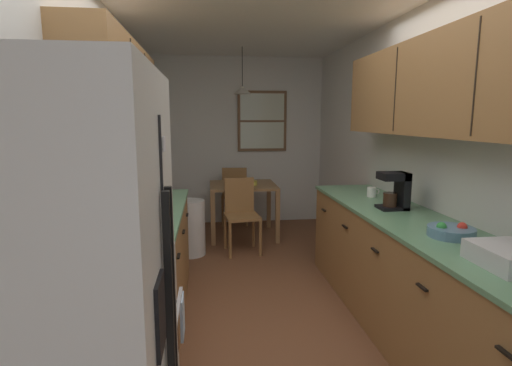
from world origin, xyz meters
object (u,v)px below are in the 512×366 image
at_px(mug_by_coffeemaker, 372,192).
at_px(fruit_bowl, 451,231).
at_px(storage_canister, 130,216).
at_px(dish_rack, 509,257).
at_px(stove_range, 112,340).
at_px(dining_chair_far, 235,193).
at_px(coffee_maker, 396,190).
at_px(refrigerator, 62,346).
at_px(table_serving_bowl, 250,183).
at_px(trash_bin, 191,228).
at_px(microwave_over_range, 73,109).
at_px(dining_table, 243,193).
at_px(dining_chair_near, 241,211).

distance_m(mug_by_coffeemaker, fruit_bowl, 1.27).
height_order(storage_canister, dish_rack, storage_canister).
bearing_deg(storage_canister, stove_range, -89.50).
bearing_deg(dish_rack, dining_chair_far, 104.14).
bearing_deg(coffee_maker, refrigerator, -139.45).
bearing_deg(dining_chair_far, stove_range, -103.08).
relative_size(mug_by_coffeemaker, fruit_bowl, 0.42).
distance_m(mug_by_coffeemaker, table_serving_bowl, 2.02).
height_order(dining_chair_far, coffee_maker, coffee_maker).
xyz_separation_m(dining_chair_far, trash_bin, (-0.62, -1.30, -0.17)).
xyz_separation_m(refrigerator, dining_chair_far, (0.88, 4.67, -0.39)).
bearing_deg(dining_chair_far, microwave_over_range, -104.63).
bearing_deg(dish_rack, table_serving_bowl, 104.26).
relative_size(microwave_over_range, fruit_bowl, 2.07).
relative_size(storage_canister, mug_by_coffeemaker, 1.40).
xyz_separation_m(dining_chair_far, dish_rack, (1.07, -4.24, 0.45)).
xyz_separation_m(stove_range, storage_canister, (-0.01, 0.64, 0.51)).
distance_m(microwave_over_range, dining_chair_far, 4.24).
bearing_deg(coffee_maker, dining_chair_far, 110.39).
bearing_deg(storage_canister, refrigerator, -88.43).
height_order(microwave_over_range, table_serving_bowl, microwave_over_range).
height_order(dining_table, table_serving_bowl, table_serving_bowl).
xyz_separation_m(dining_table, fruit_bowl, (1.02, -3.12, 0.32)).
distance_m(stove_range, table_serving_bowl, 3.44).
height_order(microwave_over_range, dish_rack, microwave_over_range).
bearing_deg(mug_by_coffeemaker, dining_chair_far, 114.35).
distance_m(refrigerator, fruit_bowl, 2.19).
relative_size(dining_table, dining_chair_far, 1.00).
bearing_deg(refrigerator, mug_by_coffeemaker, 47.76).
bearing_deg(trash_bin, refrigerator, -94.45).
distance_m(microwave_over_range, table_serving_bowl, 3.58).
height_order(stove_range, dish_rack, stove_range).
distance_m(dining_chair_near, trash_bin, 0.64).
xyz_separation_m(dining_chair_near, coffee_maker, (1.11, -1.74, 0.56)).
bearing_deg(dining_chair_near, coffee_maker, -57.49).
xyz_separation_m(microwave_over_range, dish_rack, (2.10, -0.30, -0.72)).
relative_size(fruit_bowl, table_serving_bowl, 1.48).
bearing_deg(refrigerator, dining_table, 76.76).
bearing_deg(stove_range, trash_bin, 83.63).
bearing_deg(trash_bin, coffee_maker, -44.03).
height_order(microwave_over_range, dining_chair_far, microwave_over_range).
bearing_deg(stove_range, microwave_over_range, 179.97).
height_order(storage_canister, mug_by_coffeemaker, storage_canister).
relative_size(refrigerator, dish_rack, 5.23).
height_order(stove_range, table_serving_bowl, stove_range).
relative_size(refrigerator, mug_by_coffeemaker, 15.13).
height_order(coffee_maker, mug_by_coffeemaker, coffee_maker).
relative_size(dining_chair_near, dish_rack, 2.65).
bearing_deg(coffee_maker, dining_chair_near, 122.51).
distance_m(trash_bin, fruit_bowl, 3.03).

